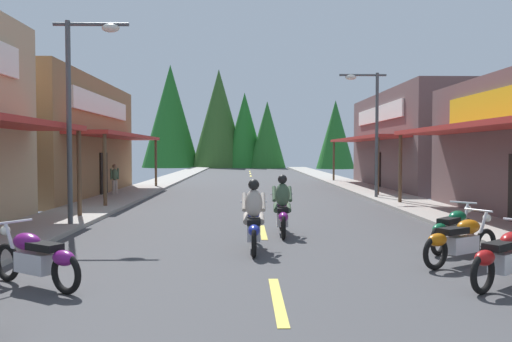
{
  "coord_description": "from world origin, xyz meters",
  "views": [
    {
      "loc": [
        -0.47,
        -0.03,
        2.17
      ],
      "look_at": [
        0.14,
        28.67,
        1.05
      ],
      "focal_mm": 35.53,
      "sensor_mm": 36.0,
      "label": 1
    }
  ],
  "objects_px": {
    "motorcycle_parked_right_1": "(506,256)",
    "rider_cruising_lead": "(254,221)",
    "streetlamp_left": "(80,92)",
    "motorcycle_parked_right_3": "(453,228)",
    "rider_cruising_trailing": "(282,210)",
    "motorcycle_parked_right_2": "(461,240)",
    "motorcycle_parked_left_2": "(36,257)",
    "pedestrian_by_shop": "(115,178)",
    "streetlamp_right": "(369,116)"
  },
  "relations": [
    {
      "from": "motorcycle_parked_right_1",
      "to": "pedestrian_by_shop",
      "type": "relative_size",
      "value": 1.14
    },
    {
      "from": "motorcycle_parked_left_2",
      "to": "rider_cruising_trailing",
      "type": "xyz_separation_m",
      "value": [
        4.28,
        5.01,
        0.17
      ]
    },
    {
      "from": "motorcycle_parked_right_1",
      "to": "motorcycle_parked_right_2",
      "type": "bearing_deg",
      "value": 56.07
    },
    {
      "from": "motorcycle_parked_right_3",
      "to": "streetlamp_left",
      "type": "bearing_deg",
      "value": 114.76
    },
    {
      "from": "motorcycle_parked_right_2",
      "to": "motorcycle_parked_left_2",
      "type": "distance_m",
      "value": 7.56
    },
    {
      "from": "motorcycle_parked_right_2",
      "to": "motorcycle_parked_left_2",
      "type": "bearing_deg",
      "value": 160.22
    },
    {
      "from": "streetlamp_right",
      "to": "motorcycle_parked_right_1",
      "type": "bearing_deg",
      "value": -95.39
    },
    {
      "from": "streetlamp_left",
      "to": "rider_cruising_lead",
      "type": "distance_m",
      "value": 6.68
    },
    {
      "from": "motorcycle_parked_right_1",
      "to": "pedestrian_by_shop",
      "type": "distance_m",
      "value": 19.49
    },
    {
      "from": "streetlamp_left",
      "to": "motorcycle_parked_right_2",
      "type": "bearing_deg",
      "value": -29.23
    },
    {
      "from": "pedestrian_by_shop",
      "to": "motorcycle_parked_right_3",
      "type": "bearing_deg",
      "value": -23.66
    },
    {
      "from": "rider_cruising_lead",
      "to": "rider_cruising_trailing",
      "type": "distance_m",
      "value": 2.24
    },
    {
      "from": "motorcycle_parked_right_1",
      "to": "streetlamp_right",
      "type": "bearing_deg",
      "value": 47.57
    },
    {
      "from": "motorcycle_parked_left_2",
      "to": "rider_cruising_lead",
      "type": "bearing_deg",
      "value": -107.79
    },
    {
      "from": "motorcycle_parked_right_3",
      "to": "rider_cruising_trailing",
      "type": "distance_m",
      "value": 4.19
    },
    {
      "from": "motorcycle_parked_right_2",
      "to": "motorcycle_parked_right_3",
      "type": "bearing_deg",
      "value": 42.17
    },
    {
      "from": "motorcycle_parked_right_1",
      "to": "motorcycle_parked_right_3",
      "type": "height_order",
      "value": "same"
    },
    {
      "from": "streetlamp_left",
      "to": "motorcycle_parked_right_2",
      "type": "relative_size",
      "value": 3.07
    },
    {
      "from": "streetlamp_left",
      "to": "rider_cruising_lead",
      "type": "xyz_separation_m",
      "value": [
        4.8,
        -3.39,
        -3.16
      ]
    },
    {
      "from": "motorcycle_parked_right_2",
      "to": "motorcycle_parked_right_3",
      "type": "relative_size",
      "value": 1.18
    },
    {
      "from": "streetlamp_left",
      "to": "streetlamp_right",
      "type": "relative_size",
      "value": 1.03
    },
    {
      "from": "rider_cruising_lead",
      "to": "pedestrian_by_shop",
      "type": "distance_m",
      "value": 14.93
    },
    {
      "from": "motorcycle_parked_right_3",
      "to": "motorcycle_parked_right_1",
      "type": "bearing_deg",
      "value": -141.32
    },
    {
      "from": "motorcycle_parked_right_1",
      "to": "motorcycle_parked_right_2",
      "type": "relative_size",
      "value": 0.93
    },
    {
      "from": "streetlamp_right",
      "to": "motorcycle_parked_right_1",
      "type": "xyz_separation_m",
      "value": [
        -1.38,
        -14.62,
        -3.25
      ]
    },
    {
      "from": "rider_cruising_trailing",
      "to": "motorcycle_parked_right_2",
      "type": "bearing_deg",
      "value": -136.84
    },
    {
      "from": "motorcycle_parked_right_1",
      "to": "motorcycle_parked_right_3",
      "type": "bearing_deg",
      "value": 46.08
    },
    {
      "from": "streetlamp_right",
      "to": "motorcycle_parked_left_2",
      "type": "distance_m",
      "value": 17.34
    },
    {
      "from": "motorcycle_parked_right_3",
      "to": "rider_cruising_lead",
      "type": "distance_m",
      "value": 4.35
    },
    {
      "from": "streetlamp_left",
      "to": "motorcycle_parked_right_1",
      "type": "distance_m",
      "value": 11.37
    },
    {
      "from": "motorcycle_parked_right_1",
      "to": "rider_cruising_lead",
      "type": "distance_m",
      "value": 4.99
    },
    {
      "from": "motorcycle_parked_left_2",
      "to": "pedestrian_by_shop",
      "type": "distance_m",
      "value": 16.63
    },
    {
      "from": "streetlamp_left",
      "to": "rider_cruising_trailing",
      "type": "relative_size",
      "value": 2.71
    },
    {
      "from": "rider_cruising_lead",
      "to": "rider_cruising_trailing",
      "type": "relative_size",
      "value": 1.0
    },
    {
      "from": "motorcycle_parked_left_2",
      "to": "pedestrian_by_shop",
      "type": "xyz_separation_m",
      "value": [
        -2.96,
        16.36,
        0.4
      ]
    },
    {
      "from": "rider_cruising_trailing",
      "to": "motorcycle_parked_left_2",
      "type": "bearing_deg",
      "value": 141.44
    },
    {
      "from": "rider_cruising_trailing",
      "to": "streetlamp_right",
      "type": "bearing_deg",
      "value": -23.79
    },
    {
      "from": "motorcycle_parked_right_1",
      "to": "rider_cruising_lead",
      "type": "relative_size",
      "value": 0.83
    },
    {
      "from": "pedestrian_by_shop",
      "to": "motorcycle_parked_right_2",
      "type": "bearing_deg",
      "value": -27.49
    },
    {
      "from": "motorcycle_parked_right_2",
      "to": "pedestrian_by_shop",
      "type": "height_order",
      "value": "pedestrian_by_shop"
    },
    {
      "from": "streetlamp_right",
      "to": "motorcycle_parked_left_2",
      "type": "bearing_deg",
      "value": -121.42
    },
    {
      "from": "motorcycle_parked_right_3",
      "to": "rider_cruising_lead",
      "type": "xyz_separation_m",
      "value": [
        -4.34,
        0.08,
        0.17
      ]
    },
    {
      "from": "motorcycle_parked_right_1",
      "to": "rider_cruising_trailing",
      "type": "relative_size",
      "value": 0.83
    },
    {
      "from": "motorcycle_parked_right_3",
      "to": "rider_cruising_trailing",
      "type": "xyz_separation_m",
      "value": [
        -3.57,
        2.18,
        0.17
      ]
    },
    {
      "from": "rider_cruising_lead",
      "to": "streetlamp_left",
      "type": "bearing_deg",
      "value": 55.48
    },
    {
      "from": "rider_cruising_trailing",
      "to": "pedestrian_by_shop",
      "type": "relative_size",
      "value": 1.38
    },
    {
      "from": "streetlamp_right",
      "to": "motorcycle_parked_left_2",
      "type": "height_order",
      "value": "streetlamp_right"
    },
    {
      "from": "motorcycle_parked_right_2",
      "to": "rider_cruising_lead",
      "type": "relative_size",
      "value": 0.88
    },
    {
      "from": "streetlamp_left",
      "to": "rider_cruising_lead",
      "type": "relative_size",
      "value": 2.71
    },
    {
      "from": "motorcycle_parked_right_2",
      "to": "motorcycle_parked_left_2",
      "type": "height_order",
      "value": "same"
    }
  ]
}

